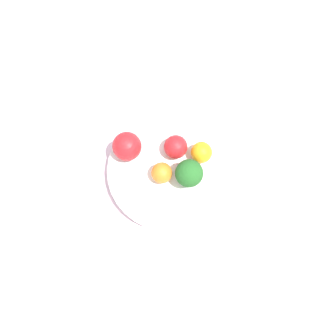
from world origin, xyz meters
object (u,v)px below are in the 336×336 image
apple_green (176,147)px  orange_back (162,173)px  orange_front (201,153)px  bowl (168,171)px  broccoli (189,173)px  napkin (51,166)px  apple_red (127,146)px

apple_green → orange_back: (0.04, -0.05, -0.00)m
apple_green → orange_front: bearing=54.2°
bowl → broccoli: broccoli is taller
napkin → apple_red: bearing=74.3°
bowl → apple_green: apple_green is taller
apple_green → orange_front: apple_green is taller
broccoli → orange_back: size_ratio=1.59×
apple_red → broccoli: bearing=41.2°
orange_front → napkin: bearing=-111.3°
broccoli → apple_green: broccoli is taller
orange_front → napkin: size_ratio=0.25×
broccoli → orange_front: size_ratio=1.55×
orange_front → apple_green: bearing=-125.8°
apple_red → orange_front: bearing=62.4°
orange_front → apple_red: bearing=-117.6°
apple_green → bowl: bearing=-44.5°
bowl → apple_red: size_ratio=4.24×
orange_front → orange_back: 0.09m
orange_back → orange_front: bearing=94.2°
apple_red → napkin: (-0.05, -0.17, -0.06)m
apple_green → napkin: apple_green is taller
apple_green → orange_back: bearing=-51.2°
bowl → apple_red: (-0.07, -0.06, 0.05)m
orange_front → bowl: bearing=-90.3°
broccoli → apple_red: size_ratio=1.15×
broccoli → bowl: bearing=-137.7°
apple_green → apple_red: bearing=-113.2°
apple_red → orange_back: 0.09m
broccoli → apple_green: 0.07m
orange_back → napkin: (-0.13, -0.21, -0.05)m
apple_red → orange_front: apple_red is taller
broccoli → apple_green: size_ratio=1.40×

